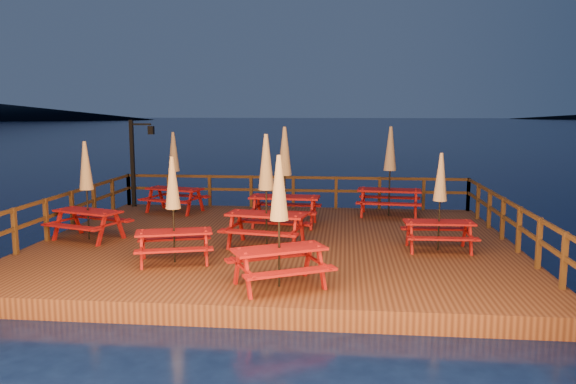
% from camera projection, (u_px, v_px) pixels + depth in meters
% --- Properties ---
extents(ground, '(500.00, 500.00, 0.00)m').
position_uv_depth(ground, '(276.00, 255.00, 14.59)').
color(ground, '#050D32').
rests_on(ground, ground).
extents(deck, '(12.00, 10.00, 0.40)m').
position_uv_depth(deck, '(276.00, 247.00, 14.56)').
color(deck, '#442316').
rests_on(deck, ground).
extents(deck_piles, '(11.44, 9.44, 1.40)m').
position_uv_depth(deck_piles, '(276.00, 266.00, 14.64)').
color(deck_piles, '#3E2B13').
rests_on(deck_piles, ground).
extents(railing, '(11.80, 9.75, 1.10)m').
position_uv_depth(railing, '(283.00, 200.00, 16.17)').
color(railing, '#3E2B13').
rests_on(railing, deck).
extents(lamp_post, '(0.85, 0.18, 3.00)m').
position_uv_depth(lamp_post, '(137.00, 155.00, 19.30)').
color(lamp_post, black).
rests_on(lamp_post, deck).
extents(picnic_table_0, '(2.16, 1.96, 2.54)m').
position_uv_depth(picnic_table_0, '(87.00, 189.00, 14.41)').
color(picnic_table_0, maroon).
rests_on(picnic_table_0, deck).
extents(picnic_table_1, '(2.23, 2.10, 2.51)m').
position_uv_depth(picnic_table_1, '(279.00, 219.00, 10.50)').
color(picnic_table_1, maroon).
rests_on(picnic_table_1, deck).
extents(picnic_table_2, '(2.18, 1.90, 2.76)m').
position_uv_depth(picnic_table_2, '(266.00, 189.00, 13.61)').
color(picnic_table_2, maroon).
rests_on(picnic_table_2, deck).
extents(picnic_table_3, '(1.96, 1.76, 2.34)m').
position_uv_depth(picnic_table_3, '(173.00, 208.00, 12.22)').
color(picnic_table_3, maroon).
rests_on(picnic_table_3, deck).
extents(picnic_table_4, '(2.19, 1.97, 2.63)m').
position_uv_depth(picnic_table_4, '(174.00, 171.00, 18.32)').
color(picnic_table_4, maroon).
rests_on(picnic_table_4, deck).
extents(picnic_table_5, '(2.08, 1.74, 2.86)m').
position_uv_depth(picnic_table_5, '(285.00, 175.00, 16.15)').
color(picnic_table_5, maroon).
rests_on(picnic_table_5, deck).
extents(picnic_table_6, '(1.67, 1.39, 2.34)m').
position_uv_depth(picnic_table_6, '(440.00, 200.00, 13.28)').
color(picnic_table_6, maroon).
rests_on(picnic_table_6, deck).
extents(picnic_table_7, '(2.13, 1.81, 2.82)m').
position_uv_depth(picnic_table_7, '(390.00, 170.00, 17.63)').
color(picnic_table_7, maroon).
rests_on(picnic_table_7, deck).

